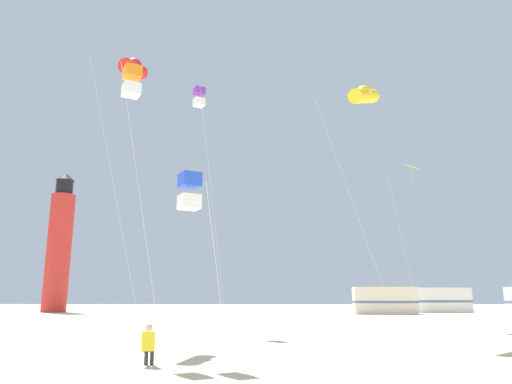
{
  "coord_description": "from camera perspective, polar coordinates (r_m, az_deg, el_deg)",
  "views": [
    {
      "loc": [
        2.15,
        -6.3,
        1.93
      ],
      "look_at": [
        1.86,
        12.66,
        6.13
      ],
      "focal_mm": 32.84,
      "sensor_mm": 36.0,
      "label": 1
    }
  ],
  "objects": [
    {
      "name": "rv_van_cream",
      "position": [
        52.17,
        15.38,
        -12.64
      ],
      "size": [
        6.55,
        2.66,
        2.8
      ],
      "rotation": [
        0.0,
        0.0,
        -0.05
      ],
      "color": "beige",
      "rests_on": "ground"
    },
    {
      "name": "rv_van_white",
      "position": [
        59.5,
        21.61,
        -12.15
      ],
      "size": [
        6.61,
        2.87,
        2.8
      ],
      "rotation": [
        0.0,
        0.0,
        0.08
      ],
      "color": "white",
      "rests_on": "ground"
    },
    {
      "name": "kite_box_orange",
      "position": [
        18.33,
        -14.89,
        12.86
      ],
      "size": [
        1.95,
        1.95,
        10.24
      ],
      "color": "silver",
      "rests_on": "ground"
    },
    {
      "name": "lighthouse_distant",
      "position": [
        61.17,
        -22.84,
        -5.97
      ],
      "size": [
        2.8,
        2.8,
        16.8
      ],
      "color": "red",
      "rests_on": "ground"
    },
    {
      "name": "kite_tube_scarlet",
      "position": [
        23.1,
        -14.67,
        14.34
      ],
      "size": [
        3.02,
        2.79,
        12.9
      ],
      "color": "silver",
      "rests_on": "ground"
    },
    {
      "name": "kite_diamond_lime",
      "position": [
        31.03,
        18.33,
        2.22
      ],
      "size": [
        2.02,
        2.02,
        10.1
      ],
      "color": "silver",
      "rests_on": "ground"
    },
    {
      "name": "kite_box_violet",
      "position": [
        28.91,
        -6.93,
        11.35
      ],
      "size": [
        2.23,
        2.22,
        14.18
      ],
      "color": "silver",
      "rests_on": "ground"
    },
    {
      "name": "kite_flyer_standing",
      "position": [
        14.09,
        -12.96,
        -17.54
      ],
      "size": [
        0.36,
        0.53,
        1.16
      ],
      "rotation": [
        0.0,
        0.0,
        3.25
      ],
      "color": "yellow",
      "rests_on": "ground"
    },
    {
      "name": "kite_box_blue",
      "position": [
        14.67,
        -8.09,
        0.09
      ],
      "size": [
        1.62,
        1.88,
        5.67
      ],
      "color": "silver",
      "rests_on": "ground"
    },
    {
      "name": "kite_tube_gold",
      "position": [
        23.8,
        13.01,
        11.4
      ],
      "size": [
        3.56,
        3.78,
        12.14
      ],
      "color": "silver",
      "rests_on": "ground"
    }
  ]
}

